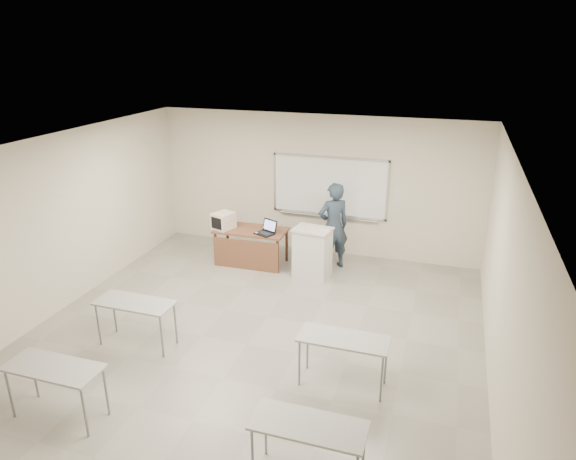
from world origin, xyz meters
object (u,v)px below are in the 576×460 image
(whiteboard, at_px, (329,187))
(crt_monitor, at_px, (224,221))
(podium, at_px, (312,252))
(laptop, at_px, (265,230))
(keyboard, at_px, (321,228))
(presenter, at_px, (333,226))
(instructor_desk, at_px, (249,240))
(mouse, at_px, (257,233))

(whiteboard, xyz_separation_m, crt_monitor, (-1.93, -1.19, -0.56))
(podium, bearing_deg, laptop, -178.37)
(whiteboard, bearing_deg, crt_monitor, -148.35)
(keyboard, bearing_deg, whiteboard, 114.89)
(presenter, bearing_deg, instructor_desk, -22.74)
(laptop, xyz_separation_m, mouse, (-0.16, -0.08, -0.04))
(whiteboard, height_order, presenter, whiteboard)
(podium, bearing_deg, presenter, 69.13)
(crt_monitor, distance_m, mouse, 0.77)
(presenter, bearing_deg, keyboard, 36.53)
(podium, height_order, keyboard, keyboard)
(mouse, bearing_deg, whiteboard, 66.17)
(podium, height_order, laptop, laptop)
(podium, distance_m, keyboard, 0.54)
(laptop, xyz_separation_m, keyboard, (1.17, -0.02, 0.20))
(laptop, bearing_deg, keyboard, 23.61)
(crt_monitor, distance_m, laptop, 0.92)
(crt_monitor, distance_m, keyboard, 2.08)
(whiteboard, relative_size, mouse, 28.14)
(laptop, relative_size, keyboard, 0.83)
(instructor_desk, relative_size, keyboard, 3.36)
(whiteboard, relative_size, laptop, 6.88)
(crt_monitor, bearing_deg, whiteboard, 51.59)
(whiteboard, height_order, podium, whiteboard)
(instructor_desk, relative_size, laptop, 4.07)
(crt_monitor, relative_size, laptop, 1.16)
(whiteboard, relative_size, keyboard, 5.68)
(whiteboard, bearing_deg, podium, -90.24)
(keyboard, relative_size, presenter, 0.24)
(podium, bearing_deg, keyboard, 35.24)
(instructor_desk, xyz_separation_m, presenter, (1.66, 0.42, 0.35))
(keyboard, bearing_deg, mouse, -159.38)
(instructor_desk, distance_m, crt_monitor, 0.66)
(instructor_desk, height_order, laptop, laptop)
(whiteboard, height_order, mouse, whiteboard)
(instructor_desk, height_order, crt_monitor, crt_monitor)
(instructor_desk, height_order, presenter, presenter)
(whiteboard, relative_size, presenter, 1.38)
(laptop, bearing_deg, crt_monitor, -155.32)
(laptop, distance_m, presenter, 1.37)
(presenter, bearing_deg, whiteboard, -106.83)
(laptop, relative_size, presenter, 0.20)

